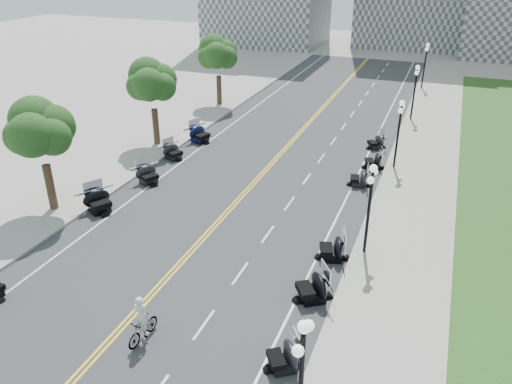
% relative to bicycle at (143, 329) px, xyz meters
% --- Properties ---
extents(ground, '(160.00, 160.00, 0.00)m').
position_rel_bicycle_xyz_m(ground, '(-1.29, 5.68, -0.55)').
color(ground, gray).
extents(road, '(16.00, 90.00, 0.01)m').
position_rel_bicycle_xyz_m(road, '(-1.29, 15.68, -0.55)').
color(road, '#333335').
rests_on(road, ground).
extents(centerline_yellow_a, '(0.12, 90.00, 0.00)m').
position_rel_bicycle_xyz_m(centerline_yellow_a, '(-1.41, 15.68, -0.54)').
color(centerline_yellow_a, yellow).
rests_on(centerline_yellow_a, road).
extents(centerline_yellow_b, '(0.12, 90.00, 0.00)m').
position_rel_bicycle_xyz_m(centerline_yellow_b, '(-1.17, 15.68, -0.54)').
color(centerline_yellow_b, yellow).
rests_on(centerline_yellow_b, road).
extents(edge_line_north, '(0.12, 90.00, 0.00)m').
position_rel_bicycle_xyz_m(edge_line_north, '(5.11, 15.68, -0.54)').
color(edge_line_north, white).
rests_on(edge_line_north, road).
extents(edge_line_south, '(0.12, 90.00, 0.00)m').
position_rel_bicycle_xyz_m(edge_line_south, '(-7.69, 15.68, -0.54)').
color(edge_line_south, white).
rests_on(edge_line_south, road).
extents(lane_dash_5, '(0.12, 2.00, 0.00)m').
position_rel_bicycle_xyz_m(lane_dash_5, '(1.91, 1.68, -0.54)').
color(lane_dash_5, white).
rests_on(lane_dash_5, road).
extents(lane_dash_6, '(0.12, 2.00, 0.00)m').
position_rel_bicycle_xyz_m(lane_dash_6, '(1.91, 5.68, -0.54)').
color(lane_dash_6, white).
rests_on(lane_dash_6, road).
extents(lane_dash_7, '(0.12, 2.00, 0.00)m').
position_rel_bicycle_xyz_m(lane_dash_7, '(1.91, 9.68, -0.54)').
color(lane_dash_7, white).
rests_on(lane_dash_7, road).
extents(lane_dash_8, '(0.12, 2.00, 0.00)m').
position_rel_bicycle_xyz_m(lane_dash_8, '(1.91, 13.68, -0.54)').
color(lane_dash_8, white).
rests_on(lane_dash_8, road).
extents(lane_dash_9, '(0.12, 2.00, 0.00)m').
position_rel_bicycle_xyz_m(lane_dash_9, '(1.91, 17.68, -0.54)').
color(lane_dash_9, white).
rests_on(lane_dash_9, road).
extents(lane_dash_10, '(0.12, 2.00, 0.00)m').
position_rel_bicycle_xyz_m(lane_dash_10, '(1.91, 21.68, -0.54)').
color(lane_dash_10, white).
rests_on(lane_dash_10, road).
extents(lane_dash_11, '(0.12, 2.00, 0.00)m').
position_rel_bicycle_xyz_m(lane_dash_11, '(1.91, 25.68, -0.54)').
color(lane_dash_11, white).
rests_on(lane_dash_11, road).
extents(lane_dash_12, '(0.12, 2.00, 0.00)m').
position_rel_bicycle_xyz_m(lane_dash_12, '(1.91, 29.68, -0.54)').
color(lane_dash_12, white).
rests_on(lane_dash_12, road).
extents(lane_dash_13, '(0.12, 2.00, 0.00)m').
position_rel_bicycle_xyz_m(lane_dash_13, '(1.91, 33.68, -0.54)').
color(lane_dash_13, white).
rests_on(lane_dash_13, road).
extents(lane_dash_14, '(0.12, 2.00, 0.00)m').
position_rel_bicycle_xyz_m(lane_dash_14, '(1.91, 37.68, -0.54)').
color(lane_dash_14, white).
rests_on(lane_dash_14, road).
extents(lane_dash_15, '(0.12, 2.00, 0.00)m').
position_rel_bicycle_xyz_m(lane_dash_15, '(1.91, 41.68, -0.54)').
color(lane_dash_15, white).
rests_on(lane_dash_15, road).
extents(lane_dash_16, '(0.12, 2.00, 0.00)m').
position_rel_bicycle_xyz_m(lane_dash_16, '(1.91, 45.68, -0.54)').
color(lane_dash_16, white).
rests_on(lane_dash_16, road).
extents(lane_dash_17, '(0.12, 2.00, 0.00)m').
position_rel_bicycle_xyz_m(lane_dash_17, '(1.91, 49.68, -0.54)').
color(lane_dash_17, white).
rests_on(lane_dash_17, road).
extents(lane_dash_18, '(0.12, 2.00, 0.00)m').
position_rel_bicycle_xyz_m(lane_dash_18, '(1.91, 53.68, -0.54)').
color(lane_dash_18, white).
rests_on(lane_dash_18, road).
extents(lane_dash_19, '(0.12, 2.00, 0.00)m').
position_rel_bicycle_xyz_m(lane_dash_19, '(1.91, 57.68, -0.54)').
color(lane_dash_19, white).
rests_on(lane_dash_19, road).
extents(sidewalk_north, '(5.00, 90.00, 0.15)m').
position_rel_bicycle_xyz_m(sidewalk_north, '(9.21, 15.68, -0.48)').
color(sidewalk_north, '#9E9991').
rests_on(sidewalk_north, ground).
extents(sidewalk_south, '(5.00, 90.00, 0.15)m').
position_rel_bicycle_xyz_m(sidewalk_south, '(-11.79, 15.68, -0.48)').
color(sidewalk_south, '#9E9991').
rests_on(sidewalk_south, ground).
extents(street_lamp_2, '(0.50, 1.20, 4.90)m').
position_rel_bicycle_xyz_m(street_lamp_2, '(7.31, 9.68, 2.05)').
color(street_lamp_2, black).
rests_on(street_lamp_2, sidewalk_north).
extents(street_lamp_3, '(0.50, 1.20, 4.90)m').
position_rel_bicycle_xyz_m(street_lamp_3, '(7.31, 21.68, 2.05)').
color(street_lamp_3, black).
rests_on(street_lamp_3, sidewalk_north).
extents(street_lamp_4, '(0.50, 1.20, 4.90)m').
position_rel_bicycle_xyz_m(street_lamp_4, '(7.31, 33.68, 2.05)').
color(street_lamp_4, black).
rests_on(street_lamp_4, sidewalk_north).
extents(street_lamp_5, '(0.50, 1.20, 4.90)m').
position_rel_bicycle_xyz_m(street_lamp_5, '(7.31, 45.68, 2.05)').
color(street_lamp_5, black).
rests_on(street_lamp_5, sidewalk_north).
extents(tree_2, '(4.80, 4.80, 9.20)m').
position_rel_bicycle_xyz_m(tree_2, '(-11.29, 7.68, 4.20)').
color(tree_2, '#235619').
rests_on(tree_2, sidewalk_south).
extents(tree_3, '(4.80, 4.80, 9.20)m').
position_rel_bicycle_xyz_m(tree_3, '(-11.29, 19.68, 4.20)').
color(tree_3, '#235619').
rests_on(tree_3, sidewalk_south).
extents(tree_4, '(4.80, 4.80, 9.20)m').
position_rel_bicycle_xyz_m(tree_4, '(-11.29, 31.68, 4.20)').
color(tree_4, '#235619').
rests_on(tree_4, sidewalk_south).
extents(motorcycle_n_4, '(2.49, 2.49, 1.25)m').
position_rel_bicycle_xyz_m(motorcycle_n_4, '(5.84, 0.60, 0.07)').
color(motorcycle_n_4, black).
rests_on(motorcycle_n_4, road).
extents(motorcycle_n_5, '(2.87, 2.87, 1.44)m').
position_rel_bicycle_xyz_m(motorcycle_n_5, '(5.75, 5.02, 0.17)').
color(motorcycle_n_5, black).
rests_on(motorcycle_n_5, road).
extents(motorcycle_n_6, '(2.48, 2.48, 1.39)m').
position_rel_bicycle_xyz_m(motorcycle_n_6, '(5.83, 8.60, 0.14)').
color(motorcycle_n_6, black).
rests_on(motorcycle_n_6, road).
extents(motorcycle_n_8, '(2.12, 2.12, 1.27)m').
position_rel_bicycle_xyz_m(motorcycle_n_8, '(5.48, 17.85, 0.08)').
color(motorcycle_n_8, black).
rests_on(motorcycle_n_8, road).
extents(motorcycle_n_9, '(2.26, 2.26, 1.30)m').
position_rel_bicycle_xyz_m(motorcycle_n_9, '(5.88, 21.15, 0.10)').
color(motorcycle_n_9, black).
rests_on(motorcycle_n_9, road).
extents(motorcycle_n_10, '(2.44, 2.44, 1.23)m').
position_rel_bicycle_xyz_m(motorcycle_n_10, '(5.43, 25.23, 0.06)').
color(motorcycle_n_10, black).
rests_on(motorcycle_n_10, road).
extents(motorcycle_s_6, '(2.91, 2.91, 1.49)m').
position_rel_bicycle_xyz_m(motorcycle_s_6, '(-8.58, 8.53, 0.19)').
color(motorcycle_s_6, black).
rests_on(motorcycle_s_6, road).
extents(motorcycle_s_7, '(2.64, 2.64, 1.36)m').
position_rel_bicycle_xyz_m(motorcycle_s_7, '(-7.99, 13.10, 0.13)').
color(motorcycle_s_7, black).
rests_on(motorcycle_s_7, road).
extents(motorcycle_s_8, '(2.38, 2.38, 1.29)m').
position_rel_bicycle_xyz_m(motorcycle_s_8, '(-8.55, 17.49, 0.09)').
color(motorcycle_s_8, black).
rests_on(motorcycle_s_8, road).
extents(motorcycle_s_9, '(2.70, 2.70, 1.50)m').
position_rel_bicycle_xyz_m(motorcycle_s_9, '(-8.34, 21.51, 0.20)').
color(motorcycle_s_9, black).
rests_on(motorcycle_s_9, road).
extents(bicycle, '(0.71, 1.88, 1.10)m').
position_rel_bicycle_xyz_m(bicycle, '(0.00, 0.00, 0.00)').
color(bicycle, '#A51414').
rests_on(bicycle, road).
extents(cyclist_rider, '(0.66, 0.44, 1.82)m').
position_rel_bicycle_xyz_m(cyclist_rider, '(0.00, 0.00, 1.46)').
color(cyclist_rider, white).
rests_on(cyclist_rider, bicycle).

